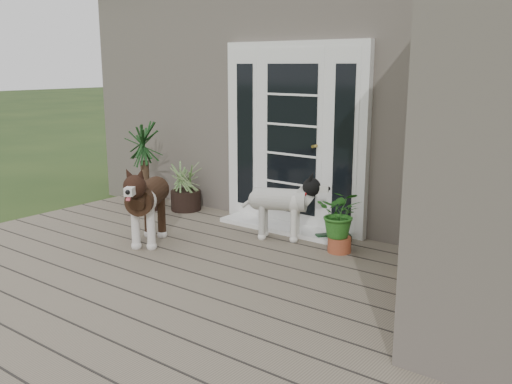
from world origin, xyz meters
The scene contains 14 objects.
deck centered at (0.00, 0.40, 0.06)m, with size 6.20×4.60×0.12m, color #6B5B4C.
house_main centered at (0.00, 4.65, 1.55)m, with size 7.40×4.00×3.10m, color #665E54.
door_unit centered at (-0.20, 2.60, 1.19)m, with size 1.90×0.14×2.15m, color white.
door_step centered at (-0.20, 2.40, 0.14)m, with size 1.60×0.40×0.05m, color white.
brindle_dog centered at (-1.06, 1.10, 0.50)m, with size 0.40×0.92×0.77m, color #3B2415, non-canonical shape.
white_dog centered at (-0.02, 2.08, 0.45)m, with size 0.34×0.79×0.65m, color white, non-canonical shape.
spider_plant centered at (-1.74, 2.37, 0.47)m, with size 0.66×0.66×0.70m, color #90AC69, non-canonical shape.
yucca centered at (-2.23, 2.11, 0.73)m, with size 0.84×0.84×1.22m, color #113316, non-canonical shape.
herb_a centered at (0.73, 2.08, 0.41)m, with size 0.46×0.46×0.59m, color #1E5F1B.
herb_b centered at (1.62, 1.95, 0.46)m, with size 0.45×0.45×0.67m, color #19581C.
herb_c centered at (2.19, 2.40, 0.38)m, with size 0.33×0.33×0.51m, color #175117.
sapling centered at (1.93, 1.54, 1.05)m, with size 0.54×0.54×1.85m, color #1C4F16, non-canonical shape.
clog_left centered at (0.60, 2.36, 0.16)m, with size 0.13×0.27×0.08m, color black, non-canonical shape.
clog_right centered at (0.42, 2.36, 0.16)m, with size 0.13×0.29×0.09m, color #13311A, non-canonical shape.
Camera 1 is at (3.39, -2.84, 2.00)m, focal length 39.51 mm.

